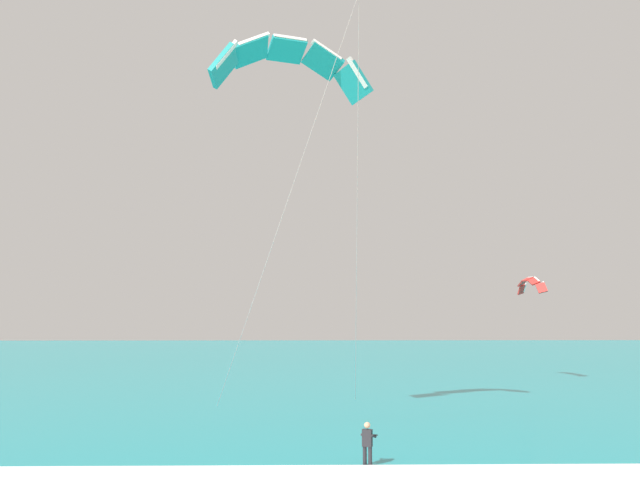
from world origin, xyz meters
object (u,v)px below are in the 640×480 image
kite_primary (289,62)px  kite_distant (530,284)px  kitesurfer (367,444)px  surfboard (368,470)px

kite_primary → kite_distant: 30.63m
kitesurfer → kite_distant: bearing=61.4°
surfboard → kite_distant: bearing=61.5°
surfboard → kitesurfer: size_ratio=0.86×
kite_primary → kitesurfer: bearing=-71.3°
kite_primary → kite_distant: size_ratio=4.64×
kitesurfer → kite_primary: size_ratio=0.09×
surfboard → kite_distant: 35.41m
surfboard → kitesurfer: bearing=67.4°
kitesurfer → kite_primary: (-3.15, 9.34, 17.88)m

